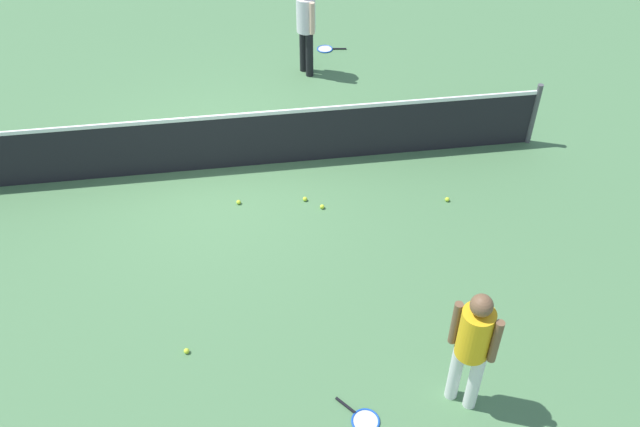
# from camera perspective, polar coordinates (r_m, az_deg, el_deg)

# --- Properties ---
(ground_plane) EXTENTS (40.00, 40.00, 0.00)m
(ground_plane) POSITION_cam_1_polar(r_m,az_deg,el_deg) (10.93, -8.17, 3.78)
(ground_plane) COLOR #4C7A4C
(court_net) EXTENTS (10.09, 0.09, 1.07)m
(court_net) POSITION_cam_1_polar(r_m,az_deg,el_deg) (10.63, -8.43, 5.91)
(court_net) COLOR #4C4C51
(court_net) RESTS_ON ground_plane
(player_near_side) EXTENTS (0.48, 0.48, 1.70)m
(player_near_side) POSITION_cam_1_polar(r_m,az_deg,el_deg) (7.27, 12.51, -10.39)
(player_near_side) COLOR white
(player_near_side) RESTS_ON ground_plane
(player_far_side) EXTENTS (0.45, 0.51, 1.70)m
(player_far_side) POSITION_cam_1_polar(r_m,az_deg,el_deg) (12.76, -1.17, 15.48)
(player_far_side) COLOR black
(player_far_side) RESTS_ON ground_plane
(tennis_racket_near_player) EXTENTS (0.50, 0.56, 0.03)m
(tennis_racket_near_player) POSITION_cam_1_polar(r_m,az_deg,el_deg) (7.79, 3.62, -16.62)
(tennis_racket_near_player) COLOR blue
(tennis_racket_near_player) RESTS_ON ground_plane
(tennis_racket_far_player) EXTENTS (0.60, 0.35, 0.03)m
(tennis_racket_far_player) POSITION_cam_1_polar(r_m,az_deg,el_deg) (14.01, 0.52, 13.44)
(tennis_racket_far_player) COLOR blue
(tennis_racket_far_player) RESTS_ON ground_plane
(tennis_ball_near_player) EXTENTS (0.07, 0.07, 0.07)m
(tennis_ball_near_player) POSITION_cam_1_polar(r_m,az_deg,el_deg) (8.42, -10.97, -11.09)
(tennis_ball_near_player) COLOR #C6E033
(tennis_ball_near_player) RESTS_ON ground_plane
(tennis_ball_by_net) EXTENTS (0.07, 0.07, 0.07)m
(tennis_ball_by_net) POSITION_cam_1_polar(r_m,az_deg,el_deg) (10.04, 0.18, 0.57)
(tennis_ball_by_net) COLOR #C6E033
(tennis_ball_by_net) RESTS_ON ground_plane
(tennis_ball_midcourt) EXTENTS (0.07, 0.07, 0.07)m
(tennis_ball_midcourt) POSITION_cam_1_polar(r_m,az_deg,el_deg) (10.34, 10.46, 1.16)
(tennis_ball_midcourt) COLOR #C6E033
(tennis_ball_midcourt) RESTS_ON ground_plane
(tennis_ball_baseline) EXTENTS (0.07, 0.07, 0.07)m
(tennis_ball_baseline) POSITION_cam_1_polar(r_m,az_deg,el_deg) (10.18, -1.25, 1.21)
(tennis_ball_baseline) COLOR #C6E033
(tennis_ball_baseline) RESTS_ON ground_plane
(tennis_ball_stray_left) EXTENTS (0.07, 0.07, 0.07)m
(tennis_ball_stray_left) POSITION_cam_1_polar(r_m,az_deg,el_deg) (10.19, -6.74, 0.94)
(tennis_ball_stray_left) COLOR #C6E033
(tennis_ball_stray_left) RESTS_ON ground_plane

